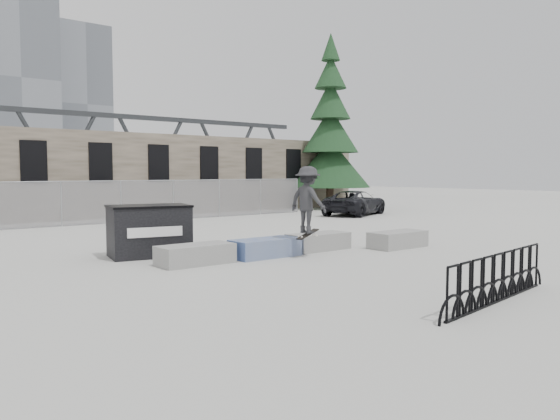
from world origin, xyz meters
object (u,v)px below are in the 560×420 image
object	(u,v)px
bike_rack	(498,279)
spruce_tree	(330,140)
planter_far_left	(195,254)
suv	(355,203)
planter_offset	(398,239)
skateboarder	(308,200)
planter_center_right	(318,241)
planter_center_left	(265,247)
dumpster	(149,230)

from	to	relation	value
bike_rack	spruce_tree	bearing A→B (deg)	52.78
planter_far_left	suv	distance (m)	17.76
bike_rack	suv	xyz separation A→B (m)	(13.12, 16.01, 0.25)
planter_far_left	planter_offset	bearing A→B (deg)	-10.96
planter_far_left	skateboarder	distance (m)	3.48
planter_center_right	bike_rack	size ratio (longest dim) A/B	0.45
spruce_tree	planter_far_left	bearing A→B (deg)	-142.83
planter_far_left	spruce_tree	world-z (taller)	spruce_tree
planter_center_right	suv	bearing A→B (deg)	38.81
planter_offset	skateboarder	distance (m)	3.84
planter_center_right	planter_far_left	bearing A→B (deg)	179.18
bike_rack	suv	world-z (taller)	suv
planter_center_left	suv	world-z (taller)	suv
planter_center_left	skateboarder	world-z (taller)	skateboarder
planter_far_left	planter_center_right	xyz separation A→B (m)	(4.32, -0.06, 0.00)
suv	planter_center_right	bearing A→B (deg)	107.57
skateboarder	bike_rack	bearing A→B (deg)	164.88
skateboarder	planter_offset	bearing A→B (deg)	-102.81
planter_offset	skateboarder	xyz separation A→B (m)	(-3.58, 0.31, 1.35)
bike_rack	planter_offset	bearing A→B (deg)	53.38
suv	skateboarder	distance (m)	15.79
planter_center_right	spruce_tree	size ratio (longest dim) A/B	0.17
planter_center_right	suv	xyz separation A→B (m)	(11.07, 8.90, 0.40)
dumpster	planter_offset	bearing A→B (deg)	-14.11
planter_center_right	spruce_tree	xyz separation A→B (m)	(13.87, 13.86, 4.23)
planter_far_left	planter_offset	xyz separation A→B (m)	(6.64, -1.29, 0.00)
planter_far_left	planter_offset	world-z (taller)	same
planter_center_left	spruce_tree	world-z (taller)	spruce_tree
planter_center_left	spruce_tree	size ratio (longest dim) A/B	0.17
planter_center_left	planter_center_right	world-z (taller)	same
dumpster	planter_center_right	bearing A→B (deg)	-12.92
planter_center_left	suv	xyz separation A→B (m)	(13.23, 9.00, 0.40)
spruce_tree	suv	distance (m)	6.86
bike_rack	skateboarder	xyz separation A→B (m)	(0.79, 6.19, 1.19)
planter_far_left	planter_center_right	size ratio (longest dim) A/B	1.00
dumpster	bike_rack	xyz separation A→B (m)	(2.60, -9.21, -0.30)
dumpster	suv	xyz separation A→B (m)	(15.72, 6.80, -0.06)
planter_far_left	suv	xyz separation A→B (m)	(15.39, 8.84, 0.40)
planter_center_left	bike_rack	bearing A→B (deg)	-89.10
planter_offset	dumpster	bearing A→B (deg)	154.46
planter_center_left	suv	size ratio (longest dim) A/B	0.41
dumpster	spruce_tree	size ratio (longest dim) A/B	0.21
dumpster	suv	bearing A→B (deg)	34.83
planter_center_left	spruce_tree	bearing A→B (deg)	41.04
planter_offset	dumpster	distance (m)	7.74
planter_center_right	planter_offset	distance (m)	2.62
planter_center_left	planter_offset	world-z (taller)	same
planter_offset	suv	xyz separation A→B (m)	(8.75, 10.13, 0.40)
planter_center_right	dumpster	size ratio (longest dim) A/B	0.81
planter_offset	suv	distance (m)	13.39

